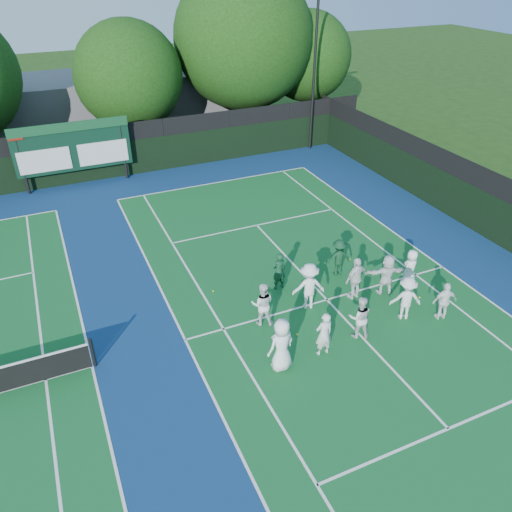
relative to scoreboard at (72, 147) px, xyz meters
name	(u,v)px	position (x,y,z in m)	size (l,w,h in m)	color
ground	(341,315)	(7.01, -15.59, -2.19)	(120.00, 120.00, 0.00)	#1C3C10
court_apron	(170,344)	(1.01, -14.59, -2.19)	(34.00, 32.00, 0.01)	navy
near_court	(327,300)	(7.01, -14.59, -2.18)	(11.05, 23.85, 0.01)	#125825
back_fence	(94,157)	(1.01, 0.41, -0.83)	(34.00, 0.08, 3.00)	black
scoreboard	(72,147)	(0.00, 0.00, 0.00)	(6.00, 0.21, 3.55)	black
clubhouse	(133,102)	(5.01, 8.41, -0.19)	(18.00, 6.00, 4.00)	slate
light_pole_right	(316,45)	(14.51, 0.11, 4.11)	(1.20, 0.30, 10.12)	black
tree_c	(131,78)	(4.27, 3.99, 2.36)	(6.35, 6.35, 7.89)	black
tree_d	(245,42)	(11.65, 3.99, 3.91)	(8.70, 8.70, 10.68)	black
tree_e	(309,58)	(16.29, 3.99, 2.59)	(5.87, 5.87, 7.88)	black
tennis_ball_0	(297,335)	(5.06, -15.89, -2.16)	(0.07, 0.07, 0.07)	#BBDB19
tennis_ball_1	(350,259)	(9.34, -12.55, -2.16)	(0.07, 0.07, 0.07)	#BBDB19
tennis_ball_3	(213,291)	(3.33, -12.37, -2.16)	(0.07, 0.07, 0.07)	#BBDB19
tennis_ball_5	(420,297)	(10.24, -15.90, -2.16)	(0.07, 0.07, 0.07)	#BBDB19
player_front_0	(281,345)	(3.89, -17.00, -1.27)	(0.90, 0.58, 1.84)	white
player_front_1	(324,334)	(5.40, -16.99, -1.39)	(0.59, 0.38, 1.61)	silver
player_front_2	(360,317)	(6.91, -16.72, -1.41)	(0.76, 0.59, 1.57)	silver
player_front_3	(406,298)	(8.94, -16.55, -1.36)	(1.08, 0.62, 1.67)	silver
player_front_4	(444,301)	(10.14, -17.13, -1.45)	(0.87, 0.36, 1.48)	white
player_back_0	(262,304)	(4.26, -14.81, -1.37)	(0.80, 0.62, 1.64)	silver
player_back_1	(309,286)	(6.16, -14.65, -1.28)	(1.17, 0.67, 1.82)	white
player_back_2	(356,278)	(8.02, -14.84, -1.33)	(1.01, 0.42, 1.72)	silver
player_back_3	(387,275)	(9.25, -15.04, -1.39)	(1.49, 0.48, 1.61)	white
player_back_4	(411,267)	(10.45, -14.94, -1.45)	(0.73, 0.47, 1.49)	white
coach_left	(279,271)	(5.70, -13.16, -1.42)	(0.57, 0.37, 1.55)	#103D24
coach_right	(339,258)	(8.28, -13.24, -1.42)	(1.00, 0.58, 1.55)	#0F371E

